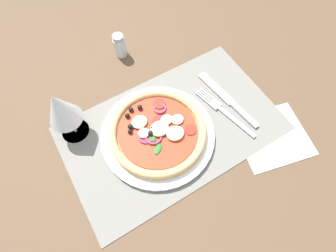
{
  "coord_description": "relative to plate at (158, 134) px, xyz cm",
  "views": [
    {
      "loc": [
        -15.23,
        -23.37,
        55.62
      ],
      "look_at": [
        -1.18,
        0.0,
        2.49
      ],
      "focal_mm": 28.0,
      "sensor_mm": 36.0,
      "label": 1
    }
  ],
  "objects": [
    {
      "name": "napkin",
      "position": [
        22.86,
        -13.92,
        -0.76
      ],
      "size": [
        18.93,
        17.76,
        0.36
      ],
      "primitive_type": "cube",
      "rotation": [
        0.0,
        0.0,
        -0.24
      ],
      "color": "white",
      "rests_on": "ground_plane"
    },
    {
      "name": "plate",
      "position": [
        0.0,
        0.0,
        0.0
      ],
      "size": [
        26.12,
        26.12,
        1.09
      ],
      "primitive_type": "cylinder",
      "color": "white",
      "rests_on": "placemat"
    },
    {
      "name": "pepper_shaker",
      "position": [
        3.61,
        26.95,
        2.31
      ],
      "size": [
        3.2,
        3.2,
        6.7
      ],
      "color": "silver",
      "rests_on": "ground_plane"
    },
    {
      "name": "placemat",
      "position": [
        3.92,
        -0.07,
        -0.74
      ],
      "size": [
        50.39,
        30.29,
        0.4
      ],
      "primitive_type": "cube",
      "color": "slate",
      "rests_on": "ground_plane"
    },
    {
      "name": "wine_glass",
      "position": [
        -15.98,
        11.08,
        9.11
      ],
      "size": [
        7.2,
        7.2,
        14.9
      ],
      "color": "silver",
      "rests_on": "ground_plane"
    },
    {
      "name": "pizza",
      "position": [
        0.04,
        0.04,
        1.65
      ],
      "size": [
        22.11,
        22.11,
        2.6
      ],
      "color": "tan",
      "rests_on": "plate"
    },
    {
      "name": "knife",
      "position": [
        19.83,
        -0.21,
        -0.29
      ],
      "size": [
        4.16,
        20.05,
        0.62
      ],
      "rotation": [
        0.0,
        0.0,
        1.7
      ],
      "color": "silver",
      "rests_on": "placemat"
    },
    {
      "name": "ground_plane",
      "position": [
        3.92,
        -0.07,
        -2.14
      ],
      "size": [
        190.0,
        140.0,
        2.4
      ],
      "primitive_type": "cube",
      "color": "brown"
    },
    {
      "name": "fork",
      "position": [
        16.8,
        -2.27,
        -0.32
      ],
      "size": [
        5.45,
        17.89,
        0.44
      ],
      "rotation": [
        0.0,
        0.0,
        1.79
      ],
      "color": "silver",
      "rests_on": "placemat"
    }
  ]
}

